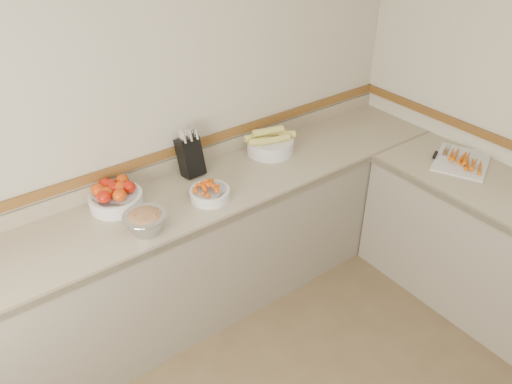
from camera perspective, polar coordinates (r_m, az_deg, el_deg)
back_wall at (r=3.10m, az=-12.58°, el=7.84°), size 4.00×0.00×4.00m
counter_back at (r=3.31m, az=-8.34°, el=-7.41°), size 4.00×0.65×1.08m
knife_block at (r=3.23m, az=-7.53°, el=4.14°), size 0.14×0.17×0.33m
tomato_bowl at (r=3.03m, az=-15.82°, el=-0.42°), size 0.31×0.31×0.15m
cherry_tomato_bowl at (r=3.01m, az=-5.32°, el=-0.02°), size 0.24×0.24×0.13m
corn_bowl at (r=3.49m, az=1.62°, el=5.60°), size 0.36×0.33×0.19m
rhubarb_bowl at (r=2.78m, az=-12.51°, el=-3.28°), size 0.25×0.25×0.13m
cutting_board at (r=3.66m, az=22.52°, el=3.34°), size 0.52×0.48×0.06m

